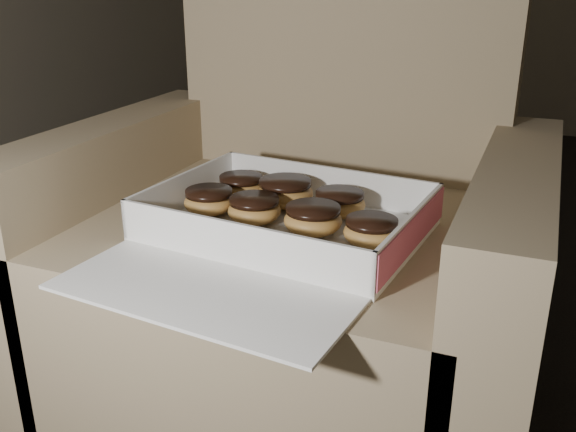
# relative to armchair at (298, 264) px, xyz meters

# --- Properties ---
(armchair) EXTENTS (0.84, 0.71, 0.87)m
(armchair) POSITION_rel_armchair_xyz_m (0.00, 0.00, 0.00)
(armchair) COLOR #8C7659
(armchair) RESTS_ON floor
(bakery_box) EXTENTS (0.45, 0.52, 0.07)m
(bakery_box) POSITION_rel_armchair_xyz_m (0.03, -0.17, 0.13)
(bakery_box) COLOR white
(bakery_box) RESTS_ON armchair
(donut_a) EXTENTS (0.09, 0.09, 0.04)m
(donut_a) POSITION_rel_armchair_xyz_m (0.09, -0.04, 0.15)
(donut_a) COLOR gold
(donut_a) RESTS_ON bakery_box
(donut_b) EXTENTS (0.10, 0.10, 0.05)m
(donut_b) POSITION_rel_armchair_xyz_m (-0.01, -0.03, 0.15)
(donut_b) COLOR gold
(donut_b) RESTS_ON bakery_box
(donut_c) EXTENTS (0.08, 0.08, 0.04)m
(donut_c) POSITION_rel_armchair_xyz_m (-0.12, -0.11, 0.15)
(donut_c) COLOR gold
(donut_c) RESTS_ON bakery_box
(donut_d) EXTENTS (0.08, 0.08, 0.04)m
(donut_d) POSITION_rel_armchair_xyz_m (0.17, -0.14, 0.15)
(donut_d) COLOR gold
(donut_d) RESTS_ON bakery_box
(donut_e) EXTENTS (0.08, 0.08, 0.04)m
(donut_e) POSITION_rel_armchair_xyz_m (-0.10, -0.02, 0.15)
(donut_e) COLOR gold
(donut_e) RESTS_ON bakery_box
(donut_f) EXTENTS (0.09, 0.09, 0.04)m
(donut_f) POSITION_rel_armchair_xyz_m (-0.03, -0.12, 0.15)
(donut_f) COLOR gold
(donut_f) RESTS_ON bakery_box
(donut_g) EXTENTS (0.09, 0.09, 0.05)m
(donut_g) POSITION_rel_armchair_xyz_m (0.07, -0.13, 0.15)
(donut_g) COLOR gold
(donut_g) RESTS_ON bakery_box
(crumb_a) EXTENTS (0.01, 0.01, 0.00)m
(crumb_a) POSITION_rel_armchair_xyz_m (0.04, -0.15, 0.13)
(crumb_a) COLOR black
(crumb_a) RESTS_ON bakery_box
(crumb_b) EXTENTS (0.01, 0.01, 0.00)m
(crumb_b) POSITION_rel_armchair_xyz_m (0.06, -0.14, 0.13)
(crumb_b) COLOR black
(crumb_b) RESTS_ON bakery_box
(crumb_c) EXTENTS (0.01, 0.01, 0.00)m
(crumb_c) POSITION_rel_armchair_xyz_m (-0.13, -0.16, 0.13)
(crumb_c) COLOR black
(crumb_c) RESTS_ON bakery_box
(crumb_d) EXTENTS (0.01, 0.01, 0.00)m
(crumb_d) POSITION_rel_armchair_xyz_m (0.02, -0.25, 0.13)
(crumb_d) COLOR black
(crumb_d) RESTS_ON bakery_box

